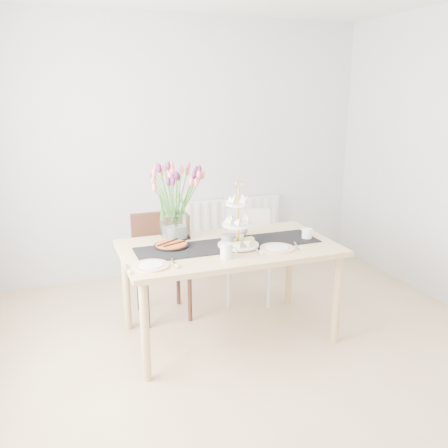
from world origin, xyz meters
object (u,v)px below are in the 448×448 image
object	(u,v)px
plate_left	(151,266)
plate_right	(277,248)
radiator	(228,226)
tart_tin	(171,246)
tulip_vase	(174,189)
teapot	(240,229)
cream_jug	(307,234)
chair_brown	(160,257)
mug_grey	(228,242)
mug_white	(226,251)
chair_white	(248,248)
cake_stand	(238,230)
dining_table	(229,255)

from	to	relation	value
plate_left	plate_right	xyz separation A→B (m)	(0.95, 0.04, 0.00)
radiator	tart_tin	world-z (taller)	tart_tin
tulip_vase	plate_left	world-z (taller)	tulip_vase
teapot	cream_jug	distance (m)	0.53
tart_tin	plate_left	size ratio (longest dim) A/B	1.07
radiator	chair_brown	distance (m)	1.32
mug_grey	plate_right	bearing A→B (deg)	-53.89
cream_jug	mug_white	world-z (taller)	mug_white
radiator	plate_left	distance (m)	2.15
chair_white	plate_left	world-z (taller)	chair_white
mug_grey	mug_white	xyz separation A→B (m)	(-0.08, -0.18, -0.00)
cake_stand	plate_left	xyz separation A→B (m)	(-0.70, -0.19, -0.12)
teapot	mug_white	distance (m)	0.51
cake_stand	plate_right	distance (m)	0.31
plate_left	radiator	bearing A→B (deg)	55.30
chair_brown	teapot	size ratio (longest dim) A/B	4.01
chair_white	radiator	bearing A→B (deg)	102.90
plate_left	chair_brown	bearing A→B (deg)	73.74
chair_brown	plate_left	xyz separation A→B (m)	(-0.25, -0.85, 0.25)
chair_brown	plate_right	world-z (taller)	chair_brown
tart_tin	mug_grey	distance (m)	0.42
radiator	dining_table	xyz separation A→B (m)	(-0.57, -1.51, 0.22)
mug_grey	mug_white	size ratio (longest dim) A/B	1.06
dining_table	plate_right	distance (m)	0.37
teapot	tart_tin	distance (m)	0.58
cake_stand	plate_right	world-z (taller)	cake_stand
chair_white	tart_tin	size ratio (longest dim) A/B	3.17
radiator	mug_white	xyz separation A→B (m)	(-0.68, -1.76, 0.35)
plate_right	plate_left	bearing A→B (deg)	-177.83
plate_right	cake_stand	bearing A→B (deg)	147.83
tulip_vase	plate_left	distance (m)	0.77
dining_table	mug_white	size ratio (longest dim) A/B	15.41
mug_grey	plate_right	xyz separation A→B (m)	(0.34, -0.13, -0.05)
cake_stand	mug_white	xyz separation A→B (m)	(-0.17, -0.20, -0.08)
cake_stand	mug_white	size ratio (longest dim) A/B	4.34
cream_jug	dining_table	bearing A→B (deg)	177.10
chair_brown	cake_stand	world-z (taller)	cake_stand
cake_stand	teapot	bearing A→B (deg)	65.56
teapot	chair_brown	bearing A→B (deg)	120.50
dining_table	mug_white	xyz separation A→B (m)	(-0.12, -0.25, 0.13)
radiator	plate_left	bearing A→B (deg)	-124.70
mug_white	cream_jug	bearing A→B (deg)	33.23
teapot	plate_left	size ratio (longest dim) A/B	0.91
chair_white	cream_jug	distance (m)	0.80
tulip_vase	plate_right	world-z (taller)	tulip_vase
cream_jug	mug_grey	size ratio (longest dim) A/B	0.74
radiator	dining_table	distance (m)	1.63
chair_white	teapot	bearing A→B (deg)	-99.52
cake_stand	cream_jug	world-z (taller)	cake_stand
cake_stand	teapot	distance (m)	0.25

